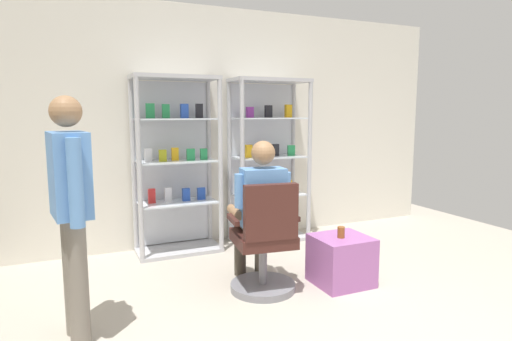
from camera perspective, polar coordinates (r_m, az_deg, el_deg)
The scene contains 8 objects.
back_wall at distance 5.09m, azimuth -5.29°, elevation 5.78°, with size 6.00×0.10×2.70m, color silver.
display_cabinet_left at distance 4.75m, azimuth -10.62°, elevation 0.89°, with size 0.90×0.45×1.90m.
display_cabinet_right at distance 5.11m, azimuth 1.48°, elevation 1.45°, with size 0.90×0.45×1.90m.
office_chair at distance 3.67m, azimuth 1.19°, elevation -10.17°, with size 0.59×0.56×0.96m.
seated_shopkeeper at distance 3.74m, azimuth 0.44°, elevation -4.78°, with size 0.52×0.60×1.29m.
storage_crate at distance 3.98m, azimuth 11.21°, elevation -11.57°, with size 0.48×0.45×0.43m, color #9E599E.
tea_glass at distance 3.87m, azimuth 11.20°, elevation -8.02°, with size 0.06×0.06×0.10m, color brown.
standing_customer at distance 3.06m, azimuth -23.27°, elevation -4.05°, with size 0.27×0.52×1.63m.
Camera 1 is at (-1.63, -1.82, 1.53)m, focal length 30.22 mm.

